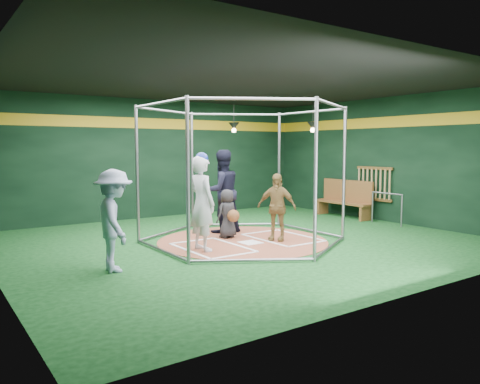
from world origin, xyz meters
TOP-DOWN VIEW (x-y plane):
  - room_shell at (0.00, 0.01)m, footprint 10.10×9.10m
  - clay_disc at (0.00, 0.00)m, footprint 3.80×3.80m
  - home_plate at (0.00, -0.30)m, footprint 0.43×0.43m
  - batter_box_left at (-0.95, -0.25)m, footprint 1.17×1.77m
  - batter_box_right at (0.95, -0.25)m, footprint 1.17×1.77m
  - batting_cage at (-0.00, -0.00)m, footprint 4.05×4.67m
  - bat_rack at (4.93, 0.40)m, footprint 0.07×1.25m
  - pendant_lamp_near at (2.20, 3.60)m, footprint 0.34×0.34m
  - pendant_lamp_far at (4.00, 2.00)m, footprint 0.34×0.34m
  - batter_figure at (-1.23, -0.33)m, footprint 0.51×0.73m
  - visitor_leopard at (0.64, -0.41)m, footprint 0.80×0.94m
  - catcher_figure at (-0.08, 0.47)m, footprint 0.59×0.60m
  - umpire at (0.19, 1.16)m, footprint 1.05×0.86m
  - bystander_blue at (-3.24, -0.84)m, footprint 0.81×1.21m
  - dugout_bench at (4.64, 1.22)m, footprint 0.45×1.92m
  - steel_railing at (4.55, -0.36)m, footprint 0.05×1.01m

SIDE VIEW (x-z plane):
  - clay_disc at x=0.00m, z-range 0.00..0.01m
  - batter_box_left at x=-0.95m, z-range 0.01..0.02m
  - batter_box_right at x=0.95m, z-range 0.01..0.02m
  - home_plate at x=0.00m, z-range 0.01..0.02m
  - dugout_bench at x=4.64m, z-range 0.01..1.13m
  - catcher_figure at x=-0.08m, z-range 0.01..1.13m
  - steel_railing at x=4.55m, z-range 0.14..1.02m
  - visitor_leopard at x=0.64m, z-range 0.01..1.52m
  - bystander_blue at x=-3.24m, z-range 0.00..1.74m
  - batter_figure at x=-1.23m, z-range 0.00..1.99m
  - umpire at x=0.19m, z-range 0.01..2.04m
  - bat_rack at x=4.93m, z-range 0.56..1.54m
  - batting_cage at x=0.00m, z-range 0.00..3.00m
  - room_shell at x=0.00m, z-range -0.01..3.52m
  - pendant_lamp_near at x=2.20m, z-range 2.29..3.19m
  - pendant_lamp_far at x=4.00m, z-range 2.29..3.19m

